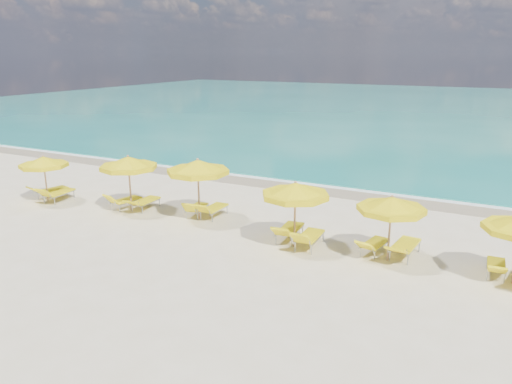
% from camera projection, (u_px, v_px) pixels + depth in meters
% --- Properties ---
extents(ground_plane, '(120.00, 120.00, 0.00)m').
position_uv_depth(ground_plane, '(238.00, 232.00, 18.94)').
color(ground_plane, beige).
extents(ocean, '(120.00, 80.00, 0.30)m').
position_uv_depth(ocean, '(432.00, 109.00, 60.06)').
color(ocean, '#157769').
rests_on(ocean, ground).
extents(wet_sand_band, '(120.00, 2.60, 0.01)m').
position_uv_depth(wet_sand_band, '(309.00, 187.00, 25.28)').
color(wet_sand_band, tan).
rests_on(wet_sand_band, ground).
extents(foam_line, '(120.00, 1.20, 0.03)m').
position_uv_depth(foam_line, '(315.00, 183.00, 25.96)').
color(foam_line, white).
rests_on(foam_line, ground).
extents(whitecap_near, '(14.00, 0.36, 0.05)m').
position_uv_depth(whitecap_near, '(280.00, 146.00, 36.13)').
color(whitecap_near, white).
rests_on(whitecap_near, ground).
extents(whitecap_far, '(18.00, 0.30, 0.05)m').
position_uv_depth(whitecap_far, '(496.00, 147.00, 35.99)').
color(whitecap_far, white).
rests_on(whitecap_far, ground).
extents(umbrella_2, '(2.16, 2.16, 2.16)m').
position_uv_depth(umbrella_2, '(44.00, 162.00, 22.26)').
color(umbrella_2, tan).
rests_on(umbrella_2, ground).
extents(umbrella_3, '(2.66, 2.66, 2.44)m').
position_uv_depth(umbrella_3, '(128.00, 163.00, 20.91)').
color(umbrella_3, tan).
rests_on(umbrella_3, ground).
extents(umbrella_4, '(3.28, 3.28, 2.55)m').
position_uv_depth(umbrella_4, '(198.00, 167.00, 19.78)').
color(umbrella_4, tan).
rests_on(umbrella_4, ground).
extents(umbrella_5, '(2.63, 2.63, 2.39)m').
position_uv_depth(umbrella_5, '(295.00, 191.00, 16.95)').
color(umbrella_5, tan).
rests_on(umbrella_5, ground).
extents(umbrella_6, '(2.55, 2.55, 2.24)m').
position_uv_depth(umbrella_6, '(392.00, 205.00, 15.83)').
color(umbrella_6, tan).
rests_on(umbrella_6, ground).
extents(lounger_2_left, '(0.93, 1.88, 0.75)m').
position_uv_depth(lounger_2_left, '(52.00, 193.00, 23.36)').
color(lounger_2_left, '#A5A8AD').
rests_on(lounger_2_left, ground).
extents(lounger_2_right, '(0.81, 1.94, 0.87)m').
position_uv_depth(lounger_2_right, '(59.00, 196.00, 22.78)').
color(lounger_2_right, '#A5A8AD').
rests_on(lounger_2_right, ground).
extents(lounger_3_left, '(0.88, 1.77, 0.83)m').
position_uv_depth(lounger_3_left, '(126.00, 203.00, 21.77)').
color(lounger_3_left, '#A5A8AD').
rests_on(lounger_3_left, ground).
extents(lounger_3_right, '(0.65, 1.88, 0.70)m').
position_uv_depth(lounger_3_right, '(145.00, 204.00, 21.59)').
color(lounger_3_right, '#A5A8AD').
rests_on(lounger_3_right, ground).
extents(lounger_4_left, '(0.83, 1.67, 0.80)m').
position_uv_depth(lounger_4_left, '(197.00, 211.00, 20.77)').
color(lounger_4_left, '#A5A8AD').
rests_on(lounger_4_left, ground).
extents(lounger_4_right, '(0.64, 1.82, 0.83)m').
position_uv_depth(lounger_4_right, '(214.00, 212.00, 20.57)').
color(lounger_4_right, '#A5A8AD').
rests_on(lounger_4_right, ground).
extents(lounger_5_left, '(0.82, 2.02, 0.87)m').
position_uv_depth(lounger_5_left, '(289.00, 234.00, 18.05)').
color(lounger_5_left, '#A5A8AD').
rests_on(lounger_5_left, ground).
extents(lounger_5_right, '(0.73, 1.95, 0.90)m').
position_uv_depth(lounger_5_right, '(309.00, 241.00, 17.37)').
color(lounger_5_right, '#A5A8AD').
rests_on(lounger_5_right, ground).
extents(lounger_6_left, '(0.84, 1.79, 0.74)m').
position_uv_depth(lounger_6_left, '(374.00, 248.00, 16.86)').
color(lounger_6_left, '#A5A8AD').
rests_on(lounger_6_left, ground).
extents(lounger_6_right, '(0.86, 2.11, 0.76)m').
position_uv_depth(lounger_6_right, '(404.00, 250.00, 16.56)').
color(lounger_6_right, '#A5A8AD').
rests_on(lounger_6_right, ground).
extents(lounger_7_left, '(0.60, 1.63, 0.69)m').
position_uv_depth(lounger_7_left, '(496.00, 270.00, 15.20)').
color(lounger_7_left, '#A5A8AD').
rests_on(lounger_7_left, ground).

